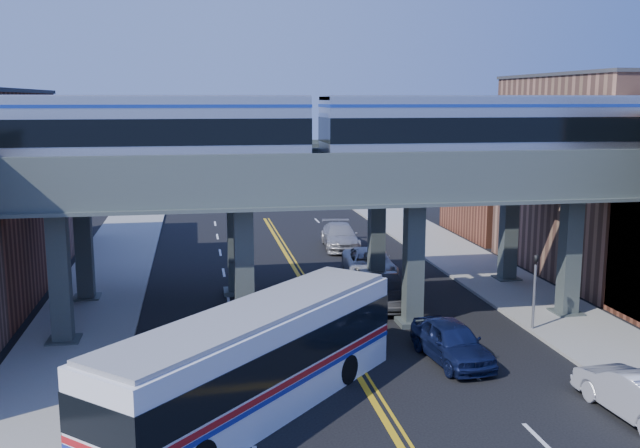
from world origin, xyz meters
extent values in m
plane|color=black|center=(0.00, 0.00, 0.00)|extent=(120.00, 120.00, 0.00)
cube|color=gray|center=(-11.50, 10.00, 0.08)|extent=(5.00, 70.00, 0.16)
cube|color=gray|center=(11.50, 10.00, 0.08)|extent=(5.00, 70.00, 0.16)
cube|color=#98644F|center=(-18.50, 29.00, 4.00)|extent=(8.00, 10.00, 8.00)
cube|color=#98644F|center=(18.50, 16.00, 6.00)|extent=(8.00, 14.00, 12.00)
cube|color=brown|center=(18.50, 29.00, 4.50)|extent=(8.00, 10.00, 9.00)
cube|color=#414B48|center=(-12.00, 8.00, 3.00)|extent=(0.85, 0.85, 6.00)
cube|color=#414B48|center=(-4.00, 8.00, 3.00)|extent=(0.85, 0.85, 6.00)
cube|color=#414B48|center=(4.00, 8.00, 3.00)|extent=(0.85, 0.85, 6.00)
cube|color=#414B48|center=(12.00, 8.00, 3.00)|extent=(0.85, 0.85, 6.00)
cube|color=#4F5A56|center=(0.00, 8.00, 6.70)|extent=(52.00, 3.60, 1.40)
cube|color=#414B48|center=(-12.00, 15.00, 3.00)|extent=(0.85, 0.85, 6.00)
cube|color=#414B48|center=(-4.00, 15.00, 3.00)|extent=(0.85, 0.85, 6.00)
cube|color=#414B48|center=(4.00, 15.00, 3.00)|extent=(0.85, 0.85, 6.00)
cube|color=#414B48|center=(12.00, 15.00, 3.00)|extent=(0.85, 0.85, 6.00)
cube|color=#4F5A56|center=(0.00, 15.00, 6.70)|extent=(52.00, 3.60, 1.40)
cube|color=black|center=(-13.73, 8.00, 7.53)|extent=(2.23, 2.23, 0.25)
cube|color=black|center=(-3.88, 8.00, 7.53)|extent=(2.23, 2.23, 0.25)
cube|color=#B5B8BF|center=(-8.80, 8.00, 9.27)|extent=(15.39, 2.94, 3.24)
cube|color=black|center=(-8.80, 8.00, 9.42)|extent=(15.41, 3.00, 1.11)
cube|color=black|center=(2.47, 8.00, 7.53)|extent=(2.23, 2.23, 0.25)
cube|color=black|center=(12.32, 8.00, 7.53)|extent=(2.23, 2.23, 0.25)
cube|color=#B5B8BF|center=(7.39, 8.00, 9.27)|extent=(15.39, 2.94, 3.24)
cube|color=black|center=(7.39, 8.00, 9.42)|extent=(15.41, 3.00, 1.11)
cylinder|color=slate|center=(0.30, 3.00, 1.15)|extent=(0.09, 0.09, 2.30)
cylinder|color=red|center=(0.30, 3.00, 2.25)|extent=(0.76, 0.04, 0.76)
cylinder|color=slate|center=(9.20, 6.00, 1.60)|extent=(0.12, 0.12, 3.20)
imported|color=black|center=(9.20, 6.00, 3.65)|extent=(0.15, 0.18, 0.90)
cube|color=white|center=(-4.19, -0.34, 1.75)|extent=(11.41, 11.93, 3.51)
cube|color=black|center=(-4.19, -0.34, 2.21)|extent=(11.48, 12.00, 1.19)
cube|color=#B21419|center=(-4.19, -0.34, 1.41)|extent=(11.48, 12.00, 0.20)
cylinder|color=black|center=(-7.15, -3.52, 0.57)|extent=(3.00, 2.90, 1.13)
cylinder|color=black|center=(-1.59, 2.43, 0.57)|extent=(3.00, 2.90, 1.13)
imported|color=#11193E|center=(4.14, 3.03, 0.85)|extent=(2.50, 5.14, 1.69)
imported|color=#28282A|center=(3.38, 11.22, 0.83)|extent=(1.98, 5.09, 1.65)
imported|color=#BABABC|center=(4.16, 17.22, 0.85)|extent=(3.41, 6.39, 1.71)
imported|color=#9A999D|center=(4.15, 26.09, 0.87)|extent=(2.87, 6.13, 1.73)
imported|color=silver|center=(8.50, -3.06, 0.85)|extent=(2.17, 5.27, 1.70)
camera|label=1|loc=(-6.04, -23.61, 10.68)|focal=40.00mm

